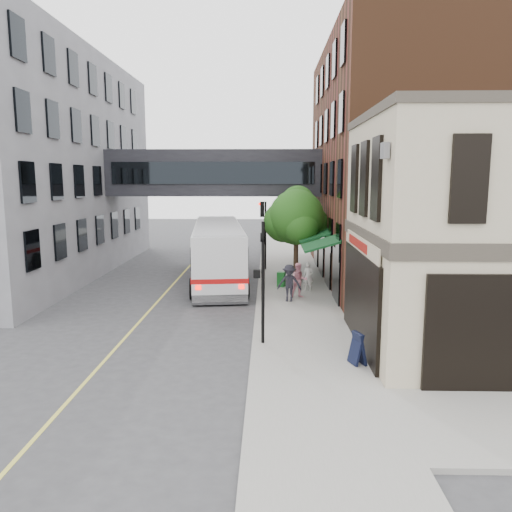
# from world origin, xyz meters

# --- Properties ---
(ground) EXTENTS (120.00, 120.00, 0.00)m
(ground) POSITION_xyz_m (0.00, 0.00, 0.00)
(ground) COLOR #38383A
(ground) RESTS_ON ground
(sidewalk_main) EXTENTS (4.00, 60.00, 0.15)m
(sidewalk_main) POSITION_xyz_m (2.00, 14.00, 0.07)
(sidewalk_main) COLOR gray
(sidewalk_main) RESTS_ON ground
(corner_building) EXTENTS (10.19, 8.12, 8.45)m
(corner_building) POSITION_xyz_m (8.97, 2.00, 4.21)
(corner_building) COLOR tan
(corner_building) RESTS_ON ground
(brick_building) EXTENTS (13.76, 18.00, 14.00)m
(brick_building) POSITION_xyz_m (9.98, 15.00, 6.99)
(brick_building) COLOR #4D2B18
(brick_building) RESTS_ON ground
(skyway_bridge) EXTENTS (14.00, 3.18, 3.00)m
(skyway_bridge) POSITION_xyz_m (-3.00, 18.00, 6.50)
(skyway_bridge) COLOR black
(skyway_bridge) RESTS_ON ground
(traffic_signal_near) EXTENTS (0.44, 0.22, 4.60)m
(traffic_signal_near) POSITION_xyz_m (0.37, 2.00, 2.98)
(traffic_signal_near) COLOR black
(traffic_signal_near) RESTS_ON sidewalk_main
(traffic_signal_far) EXTENTS (0.53, 0.28, 4.50)m
(traffic_signal_far) POSITION_xyz_m (0.26, 17.00, 3.34)
(traffic_signal_far) COLOR black
(traffic_signal_far) RESTS_ON sidewalk_main
(street_sign_pole) EXTENTS (0.08, 0.75, 3.00)m
(street_sign_pole) POSITION_xyz_m (0.39, 7.00, 1.93)
(street_sign_pole) COLOR gray
(street_sign_pole) RESTS_ON sidewalk_main
(street_tree) EXTENTS (3.80, 3.20, 5.60)m
(street_tree) POSITION_xyz_m (2.19, 13.22, 3.91)
(street_tree) COLOR #382619
(street_tree) RESTS_ON sidewalk_main
(lane_marking) EXTENTS (0.12, 40.00, 0.01)m
(lane_marking) POSITION_xyz_m (-5.00, 10.00, 0.01)
(lane_marking) COLOR #D8CC4C
(lane_marking) RESTS_ON ground
(bus) EXTENTS (4.21, 12.81, 3.38)m
(bus) POSITION_xyz_m (-2.45, 13.92, 1.90)
(bus) COLOR silver
(bus) RESTS_ON ground
(pedestrian_a) EXTENTS (0.62, 0.48, 1.53)m
(pedestrian_a) POSITION_xyz_m (2.75, 10.72, 0.92)
(pedestrian_a) COLOR silver
(pedestrian_a) RESTS_ON sidewalk_main
(pedestrian_b) EXTENTS (0.96, 0.80, 1.78)m
(pedestrian_b) POSITION_xyz_m (2.16, 9.11, 1.04)
(pedestrian_b) COLOR pink
(pedestrian_b) RESTS_ON sidewalk_main
(pedestrian_c) EXTENTS (1.25, 0.81, 1.83)m
(pedestrian_c) POSITION_xyz_m (1.63, 8.32, 1.07)
(pedestrian_c) COLOR black
(pedestrian_c) RESTS_ON sidewalk_main
(newspaper_box) EXTENTS (0.50, 0.47, 0.82)m
(newspaper_box) POSITION_xyz_m (1.32, 11.66, 0.56)
(newspaper_box) COLOR #155D1F
(newspaper_box) RESTS_ON sidewalk_main
(sandwich_board) EXTENTS (0.56, 0.69, 1.07)m
(sandwich_board) POSITION_xyz_m (3.52, -0.06, 0.68)
(sandwich_board) COLOR black
(sandwich_board) RESTS_ON sidewalk_main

